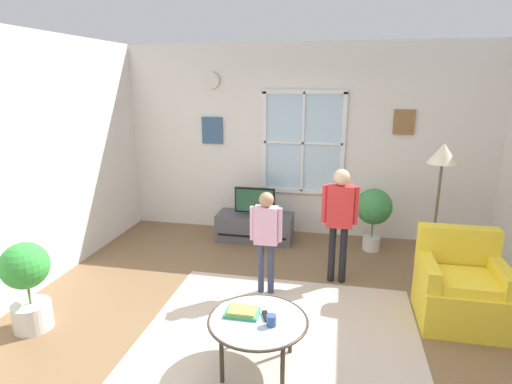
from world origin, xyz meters
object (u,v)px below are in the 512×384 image
person_pink_shirt (266,231)px  potted_plant_corner (27,280)px  book_stack (242,312)px  coffee_table (258,322)px  floor_lamp (442,168)px  potted_plant_by_window (374,210)px  cup (271,320)px  remote_near_books (266,316)px  television (255,201)px  person_red_shirt (340,213)px  armchair (460,289)px  tv_stand (255,227)px

person_pink_shirt → potted_plant_corner: size_ratio=1.34×
book_stack → potted_plant_corner: bearing=178.2°
coffee_table → floor_lamp: 2.67m
potted_plant_by_window → floor_lamp: (0.60, -0.83, 0.77)m
coffee_table → potted_plant_by_window: 2.90m
cup → floor_lamp: 2.62m
cup → remote_near_books: 0.12m
television → potted_plant_by_window: size_ratio=0.67×
floor_lamp → person_red_shirt: bearing=-168.8°
armchair → remote_near_books: armchair is taller
person_pink_shirt → potted_plant_corner: bearing=-151.3°
television → cup: 2.88m
person_pink_shirt → potted_plant_by_window: (1.21, 1.47, -0.14)m
person_red_shirt → potted_plant_by_window: (0.45, 1.04, -0.26)m
coffee_table → potted_plant_by_window: (1.05, 2.70, 0.17)m
armchair → book_stack: bearing=-151.6°
tv_stand → armchair: armchair is taller
person_pink_shirt → person_red_shirt: 0.88m
cup → tv_stand: bearing=104.3°
television → potted_plant_by_window: (1.65, -0.03, -0.02)m
cup → person_pink_shirt: (-0.27, 1.29, 0.24)m
cup → potted_plant_corner: bearing=175.7°
tv_stand → cup: size_ratio=12.30×
floor_lamp → coffee_table: bearing=-131.6°
potted_plant_corner → coffee_table: bearing=-3.0°
tv_stand → remote_near_books: remote_near_books is taller
armchair → cup: size_ratio=9.80×
tv_stand → television: television is taller
person_red_shirt → potted_plant_by_window: 1.16m
person_pink_shirt → potted_plant_by_window: bearing=50.6°
television → person_pink_shirt: (0.44, -1.50, 0.12)m
coffee_table → remote_near_books: size_ratio=5.78×
floor_lamp → armchair: bearing=-81.6°
tv_stand → armchair: 2.88m
coffee_table → person_pink_shirt: size_ratio=0.70×
person_pink_shirt → floor_lamp: (1.81, 0.64, 0.63)m
armchair → coffee_table: (-1.77, -1.08, 0.08)m
armchair → person_pink_shirt: person_pink_shirt is taller
coffee_table → potted_plant_corner: bearing=177.0°
remote_near_books → potted_plant_corner: bearing=178.2°
tv_stand → book_stack: (0.46, -2.68, 0.26)m
floor_lamp → cup: bearing=-128.6°
tv_stand → book_stack: 2.73m
armchair → potted_plant_corner: (-3.96, -0.97, 0.17)m
book_stack → tv_stand: bearing=99.7°
television → person_red_shirt: bearing=-41.8°
coffee_table → book_stack: bearing=160.0°
cup → remote_near_books: (-0.06, 0.10, -0.03)m
television → coffee_table: bearing=-77.7°
television → armchair: (2.37, -1.64, -0.28)m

